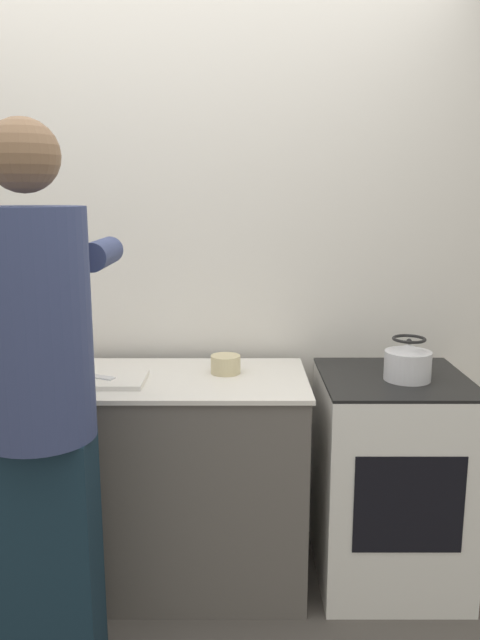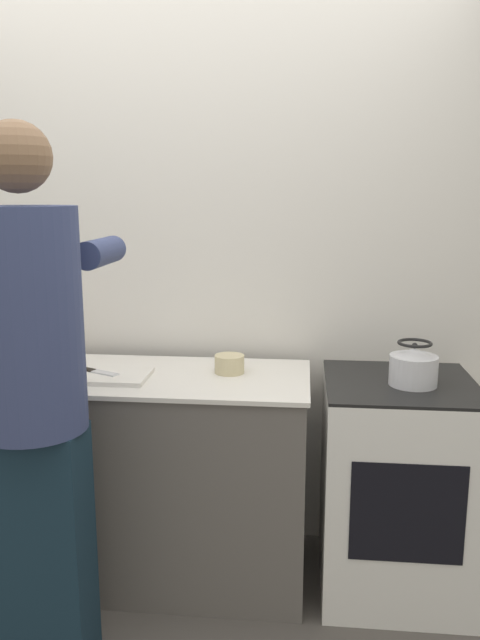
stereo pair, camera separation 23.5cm
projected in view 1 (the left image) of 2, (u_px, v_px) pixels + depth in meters
The scene contains 10 objects.
ground_plane at pixel (162, 620), 2.39m from camera, with size 12.00×12.00×0.00m, color #4C4742.
wall_back at pixel (173, 263), 2.78m from camera, with size 8.00×0.05×2.60m.
counter at pixel (88, 480), 2.58m from camera, with size 1.80×0.58×0.89m.
oven at pixel (390, 479), 2.59m from camera, with size 0.58×0.59×0.88m.
person at pixel (40, 394), 1.94m from camera, with size 0.39×0.63×1.82m.
cutting_board at pixel (95, 380), 2.42m from camera, with size 0.40×0.23×0.02m.
knife at pixel (92, 376), 2.43m from camera, with size 0.19×0.11×0.01m.
kettle at pixel (408, 362), 2.45m from camera, with size 0.18×0.18×0.17m.
bowl_prep at pixel (226, 364), 2.54m from camera, with size 0.12×0.12×0.07m.
bowl_mixing at pixel (15, 363), 2.56m from camera, with size 0.14×0.14×0.07m.
Camera 1 is at (0.30, -2.11, 1.61)m, focal length 35.00 mm.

